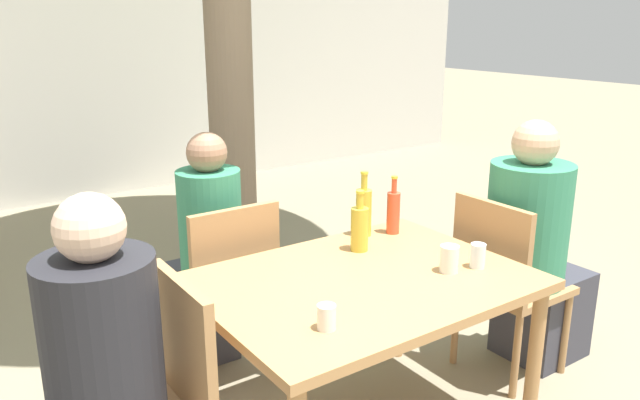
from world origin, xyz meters
The scene contains 13 objects.
cafe_building_wall centered at (0.00, 4.49, 1.40)m, with size 10.00×0.08×2.80m.
dining_table_front centered at (0.00, 0.00, 0.66)m, with size 1.29×0.95×0.74m.
patio_chair_0 centered at (-0.88, 0.00, 0.53)m, with size 0.44×0.44×0.92m.
patio_chair_1 centered at (0.88, 0.00, 0.53)m, with size 0.44×0.44×0.92m.
patio_chair_2 centered at (-0.26, 0.71, 0.53)m, with size 0.44×0.44×0.92m.
person_seated_1 centered at (1.10, 0.00, 0.59)m, with size 0.60×0.40×1.28m.
person_seated_2 centered at (-0.26, 0.95, 0.54)m, with size 0.31×0.55×1.22m.
oil_cruet_0 centered at (0.18, 0.25, 0.85)m, with size 0.08×0.08×0.28m.
oil_cruet_1 centered at (0.32, 0.40, 0.86)m, with size 0.07×0.07×0.31m.
soda_bottle_2 centered at (0.45, 0.34, 0.85)m, with size 0.06×0.06×0.28m.
drinking_glass_0 centered at (0.32, -0.15, 0.79)m, with size 0.08×0.08×0.11m.
drinking_glass_1 centered at (-0.37, -0.26, 0.78)m, with size 0.06×0.06×0.09m.
drinking_glass_2 centered at (0.45, -0.19, 0.79)m, with size 0.06×0.06×0.10m.
Camera 1 is at (-1.45, -1.78, 1.74)m, focal length 35.00 mm.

